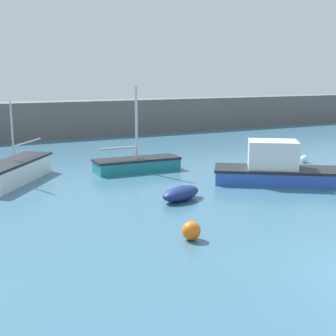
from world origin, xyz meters
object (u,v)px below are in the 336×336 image
Objects in this scene: dinghy_near_pier at (181,193)px; mooring_buoy_white at (304,159)px; mooring_buoy_orange at (191,231)px; cabin_cruiser_white at (278,168)px; sailboat_twin_hulled at (15,171)px; sailboat_short_mast at (137,164)px.

mooring_buoy_white is (10.29, 3.92, -0.07)m from dinghy_near_pier.
mooring_buoy_white is at bearing 33.40° from mooring_buoy_orange.
cabin_cruiser_white is 12.27m from sailboat_twin_hulled.
mooring_buoy_white is at bearing 117.49° from sailboat_twin_hulled.
sailboat_twin_hulled is at bearing 170.67° from mooring_buoy_white.
mooring_buoy_orange is (-2.80, -10.35, -0.09)m from sailboat_short_mast.
cabin_cruiser_white is 5.84m from mooring_buoy_white.
mooring_buoy_orange is at bearing -102.52° from sailboat_short_mast.
mooring_buoy_orange is (-7.48, -4.78, -0.41)m from cabin_cruiser_white.
sailboat_twin_hulled reaches higher than dinghy_near_pier.
sailboat_short_mast is 10.72m from mooring_buoy_orange.
dinghy_near_pier is at bearing -95.00° from sailboat_short_mast.
cabin_cruiser_white is 1.37× the size of sailboat_short_mast.
dinghy_near_pier is at bearing -159.15° from mooring_buoy_white.
mooring_buoy_white is (4.79, 3.31, -0.49)m from cabin_cruiser_white.
sailboat_short_mast is at bearing 74.87° from mooring_buoy_orange.
sailboat_short_mast is at bearing 166.57° from mooring_buoy_white.
cabin_cruiser_white is at bearing 32.59° from mooring_buoy_orange.
mooring_buoy_orange is (3.30, -10.65, -0.23)m from sailboat_twin_hulled.
dinghy_near_pier is 6.24m from sailboat_short_mast.
mooring_buoy_orange is (-12.26, -8.09, 0.08)m from mooring_buoy_white.
mooring_buoy_white is 0.73× the size of mooring_buoy_orange.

